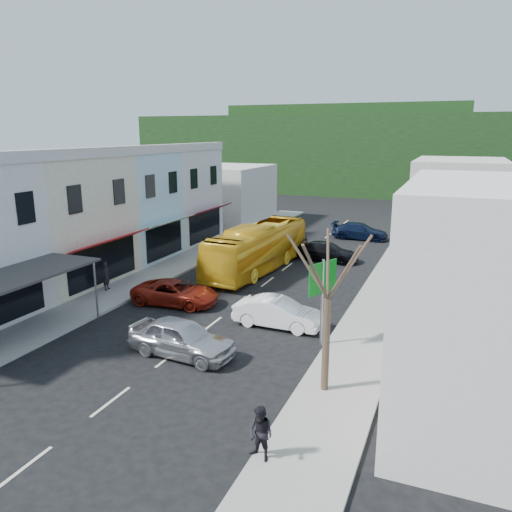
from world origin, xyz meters
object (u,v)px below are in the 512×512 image
Objects in this scene: car_red at (175,292)px; direction_sign at (322,304)px; street_tree at (328,299)px; car_white at (278,313)px; pedestrian_left at (106,276)px; traffic_signal at (408,208)px; bus at (258,249)px; pedestrian_right at (261,433)px; car_silver at (182,340)px.

direction_sign is at bearing -109.17° from car_red.
street_tree is (1.20, -3.97, 1.66)m from direction_sign.
pedestrian_left is at bearing 84.43° from car_white.
traffic_signal reaches higher than car_red.
bus is 1.57× the size of street_tree.
pedestrian_right is at bearing -143.20° from car_red.
bus reaches higher than pedestrian_right.
traffic_signal is at bearing -5.71° from car_silver.
bus is 10.45m from pedestrian_left.
direction_sign reaches higher than pedestrian_left.
street_tree reaches higher than traffic_signal.
traffic_signal reaches higher than bus.
pedestrian_left is at bearing 159.13° from pedestrian_right.
pedestrian_left is 0.23× the size of street_tree.
bus is at bearing 129.59° from pedestrian_right.
street_tree is at bearing -92.01° from car_silver.
car_silver is at bearing 150.66° from car_white.
bus is 14.26m from car_silver.
pedestrian_left is (-6.63, -8.05, -0.55)m from bus.
traffic_signal is (0.80, 29.92, 0.24)m from direction_sign.
car_silver is 1.08× the size of direction_sign.
car_silver is 10.63m from pedestrian_left.
car_silver is at bearing 100.99° from traffic_signal.
car_white is at bearing -111.35° from pedestrian_left.
pedestrian_left is at bearing 60.22° from car_silver.
street_tree reaches higher than direction_sign.
pedestrian_right is 5.48m from street_tree.
pedestrian_left reaches higher than car_white.
car_white is 6.56m from car_red.
street_tree is (6.56, -0.79, 3.00)m from car_silver.
car_white is at bearing 124.37° from pedestrian_right.
direction_sign is 29.93m from traffic_signal.
car_white is at bearing -102.40° from car_red.
direction_sign is (7.47, -10.90, 0.49)m from bus.
street_tree is at bearing -128.77° from pedestrian_left.
car_red is 9.52m from direction_sign.
street_tree is at bearing -48.48° from direction_sign.
bus is 2.64× the size of car_white.
car_red is at bearing -170.66° from direction_sign.
traffic_signal is at bearing -23.61° from car_red.
street_tree reaches higher than bus.
bus is 13.22m from direction_sign.
car_red is at bearing 82.42° from car_white.
car_white is 11.58m from pedestrian_left.
pedestrian_left is at bearing 155.97° from street_tree.
car_white is at bearing -25.55° from car_silver.
direction_sign is (-0.50, 8.69, 1.04)m from pedestrian_right.
pedestrian_right reaches higher than car_silver.
car_white is 2.59× the size of pedestrian_right.
car_red is 0.62× the size of street_tree.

